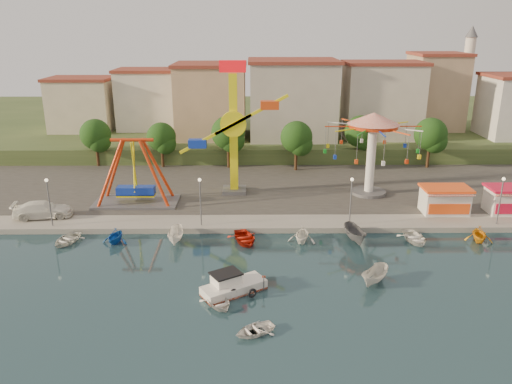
{
  "coord_description": "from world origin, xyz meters",
  "views": [
    {
      "loc": [
        -2.56,
        -36.88,
        21.12
      ],
      "look_at": [
        -2.09,
        14.0,
        4.0
      ],
      "focal_mm": 35.0,
      "sensor_mm": 36.0,
      "label": 1
    }
  ],
  "objects_px": {
    "kamikaze_tower": "(237,133)",
    "wave_swinger": "(373,135)",
    "van": "(43,210)",
    "rowboat_a": "(218,301)",
    "skiff": "(375,276)",
    "cabin_motorboat": "(232,287)",
    "pirate_ship_ride": "(135,173)"
  },
  "relations": [
    {
      "from": "wave_swinger",
      "to": "pirate_ship_ride",
      "type": "bearing_deg",
      "value": -173.56
    },
    {
      "from": "pirate_ship_ride",
      "to": "van",
      "type": "distance_m",
      "value": 10.87
    },
    {
      "from": "kamikaze_tower",
      "to": "cabin_motorboat",
      "type": "height_order",
      "value": "kamikaze_tower"
    },
    {
      "from": "pirate_ship_ride",
      "to": "rowboat_a",
      "type": "distance_m",
      "value": 25.32
    },
    {
      "from": "kamikaze_tower",
      "to": "rowboat_a",
      "type": "relative_size",
      "value": 5.02
    },
    {
      "from": "skiff",
      "to": "van",
      "type": "height_order",
      "value": "van"
    },
    {
      "from": "rowboat_a",
      "to": "cabin_motorboat",
      "type": "bearing_deg",
      "value": 34.56
    },
    {
      "from": "skiff",
      "to": "wave_swinger",
      "type": "bearing_deg",
      "value": 118.24
    },
    {
      "from": "wave_swinger",
      "to": "van",
      "type": "height_order",
      "value": "wave_swinger"
    },
    {
      "from": "cabin_motorboat",
      "to": "skiff",
      "type": "distance_m",
      "value": 12.24
    },
    {
      "from": "pirate_ship_ride",
      "to": "van",
      "type": "height_order",
      "value": "pirate_ship_ride"
    },
    {
      "from": "pirate_ship_ride",
      "to": "van",
      "type": "relative_size",
      "value": 1.58
    },
    {
      "from": "kamikaze_tower",
      "to": "wave_swinger",
      "type": "xyz_separation_m",
      "value": [
        16.68,
        -0.58,
        -0.13
      ]
    },
    {
      "from": "wave_swinger",
      "to": "skiff",
      "type": "bearing_deg",
      "value": -101.17
    },
    {
      "from": "rowboat_a",
      "to": "skiff",
      "type": "height_order",
      "value": "skiff"
    },
    {
      "from": "pirate_ship_ride",
      "to": "wave_swinger",
      "type": "distance_m",
      "value": 29.27
    },
    {
      "from": "kamikaze_tower",
      "to": "van",
      "type": "distance_m",
      "value": 24.15
    },
    {
      "from": "wave_swinger",
      "to": "cabin_motorboat",
      "type": "distance_m",
      "value": 29.78
    },
    {
      "from": "pirate_ship_ride",
      "to": "kamikaze_tower",
      "type": "distance_m",
      "value": 13.34
    },
    {
      "from": "rowboat_a",
      "to": "van",
      "type": "bearing_deg",
      "value": 110.73
    },
    {
      "from": "kamikaze_tower",
      "to": "wave_swinger",
      "type": "distance_m",
      "value": 16.69
    },
    {
      "from": "wave_swinger",
      "to": "rowboat_a",
      "type": "distance_m",
      "value": 32.03
    },
    {
      "from": "skiff",
      "to": "rowboat_a",
      "type": "bearing_deg",
      "value": -126.45
    },
    {
      "from": "kamikaze_tower",
      "to": "wave_swinger",
      "type": "relative_size",
      "value": 1.42
    },
    {
      "from": "rowboat_a",
      "to": "van",
      "type": "distance_m",
      "value": 27.23
    },
    {
      "from": "van",
      "to": "kamikaze_tower",
      "type": "bearing_deg",
      "value": -78.03
    },
    {
      "from": "wave_swinger",
      "to": "kamikaze_tower",
      "type": "bearing_deg",
      "value": 178.01
    },
    {
      "from": "pirate_ship_ride",
      "to": "rowboat_a",
      "type": "bearing_deg",
      "value": -63.29
    },
    {
      "from": "wave_swinger",
      "to": "rowboat_a",
      "type": "relative_size",
      "value": 3.53
    },
    {
      "from": "pirate_ship_ride",
      "to": "kamikaze_tower",
      "type": "relative_size",
      "value": 0.61
    },
    {
      "from": "rowboat_a",
      "to": "skiff",
      "type": "relative_size",
      "value": 0.87
    },
    {
      "from": "wave_swinger",
      "to": "skiff",
      "type": "distance_m",
      "value": 23.88
    }
  ]
}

